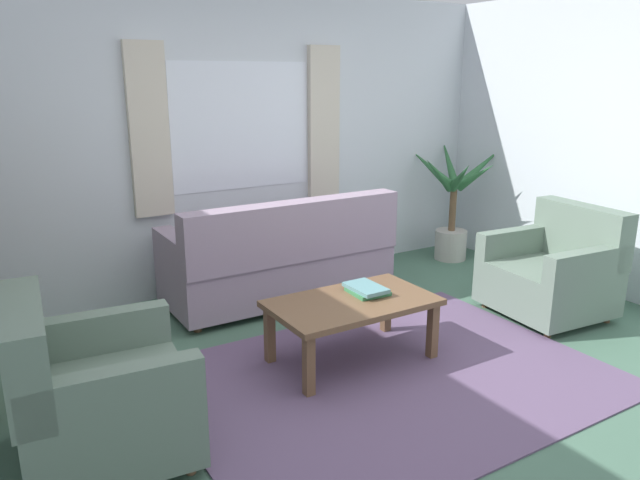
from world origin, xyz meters
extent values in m
plane|color=#476B56|center=(0.00, 0.00, 0.00)|extent=(6.24, 6.24, 0.00)
cube|color=silver|center=(0.00, 2.26, 1.30)|extent=(5.32, 0.12, 2.60)
cube|color=white|center=(0.00, 2.20, 1.45)|extent=(1.30, 0.01, 1.10)
cube|color=beige|center=(-0.83, 2.17, 1.45)|extent=(0.32, 0.06, 1.40)
cube|color=beige|center=(0.83, 2.17, 1.45)|extent=(0.32, 0.06, 1.40)
cube|color=#604C6B|center=(0.00, 0.00, 0.01)|extent=(2.72, 2.03, 0.01)
cube|color=#998499|center=(0.05, 1.66, 0.25)|extent=(1.90, 0.80, 0.38)
cube|color=#998499|center=(0.05, 1.34, 0.68)|extent=(1.90, 0.20, 0.48)
cube|color=#998499|center=(0.92, 1.66, 0.56)|extent=(0.16, 0.80, 0.24)
cube|color=#998499|center=(-0.82, 1.66, 0.56)|extent=(0.16, 0.80, 0.24)
cylinder|color=brown|center=(0.90, 1.96, 0.03)|extent=(0.06, 0.06, 0.06)
cylinder|color=brown|center=(-0.80, 1.96, 0.03)|extent=(0.06, 0.06, 0.06)
cylinder|color=brown|center=(0.90, 1.36, 0.03)|extent=(0.06, 0.06, 0.06)
cylinder|color=brown|center=(-0.80, 1.36, 0.03)|extent=(0.06, 0.06, 0.06)
cube|color=slate|center=(-1.72, 0.12, 0.24)|extent=(0.87, 0.91, 0.36)
cube|color=slate|center=(-2.04, 0.15, 0.65)|extent=(0.25, 0.85, 0.46)
cube|color=slate|center=(-1.75, -0.24, 0.53)|extent=(0.81, 0.19, 0.22)
cube|color=slate|center=(-1.68, 0.48, 0.53)|extent=(0.81, 0.19, 0.22)
cylinder|color=brown|center=(-1.43, -0.24, 0.03)|extent=(0.05, 0.05, 0.06)
cylinder|color=brown|center=(-1.37, 0.43, 0.03)|extent=(0.05, 0.05, 0.06)
cylinder|color=brown|center=(-2.01, 0.49, 0.03)|extent=(0.05, 0.05, 0.06)
cube|color=slate|center=(1.73, 0.20, 0.24)|extent=(0.87, 0.90, 0.36)
cube|color=slate|center=(2.06, 0.18, 0.65)|extent=(0.25, 0.85, 0.46)
cube|color=slate|center=(1.76, 0.56, 0.53)|extent=(0.81, 0.19, 0.22)
cube|color=slate|center=(1.70, -0.15, 0.53)|extent=(0.81, 0.19, 0.22)
cylinder|color=brown|center=(1.44, 0.57, 0.03)|extent=(0.05, 0.05, 0.06)
cylinder|color=brown|center=(1.38, -0.11, 0.03)|extent=(0.05, 0.05, 0.06)
cylinder|color=brown|center=(2.08, 0.52, 0.03)|extent=(0.05, 0.05, 0.06)
cylinder|color=brown|center=(2.02, -0.16, 0.03)|extent=(0.05, 0.05, 0.06)
cube|color=brown|center=(-0.07, 0.35, 0.42)|extent=(1.10, 0.64, 0.04)
cube|color=brown|center=(-0.56, 0.09, 0.20)|extent=(0.06, 0.06, 0.40)
cube|color=brown|center=(0.42, 0.09, 0.20)|extent=(0.06, 0.06, 0.40)
cube|color=brown|center=(-0.56, 0.61, 0.20)|extent=(0.06, 0.06, 0.40)
cube|color=brown|center=(0.42, 0.61, 0.20)|extent=(0.06, 0.06, 0.40)
cube|color=#387F4C|center=(0.09, 0.40, 0.45)|extent=(0.25, 0.26, 0.03)
cube|color=#5B8E93|center=(0.08, 0.41, 0.48)|extent=(0.20, 0.30, 0.03)
cylinder|color=#B7B2A8|center=(2.15, 1.75, 0.16)|extent=(0.33, 0.33, 0.31)
cylinder|color=brown|center=(2.15, 1.75, 0.53)|extent=(0.07, 0.07, 0.44)
cone|color=#2D6638|center=(2.47, 1.69, 0.97)|extent=(0.57, 0.20, 0.47)
cone|color=#2D6638|center=(2.33, 2.05, 0.99)|extent=(0.35, 0.56, 0.55)
cone|color=#2D6638|center=(2.05, 2.03, 0.95)|extent=(0.24, 0.54, 0.42)
cone|color=#2D6638|center=(1.89, 1.71, 0.94)|extent=(0.49, 0.18, 0.42)
cone|color=#2D6638|center=(2.03, 1.54, 0.92)|extent=(0.28, 0.43, 0.40)
cone|color=#2D6638|center=(2.24, 1.54, 0.91)|extent=(0.23, 0.41, 0.37)
camera|label=1|loc=(-2.21, -2.75, 1.89)|focal=33.80mm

